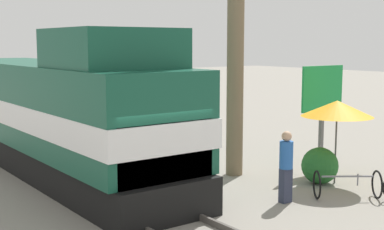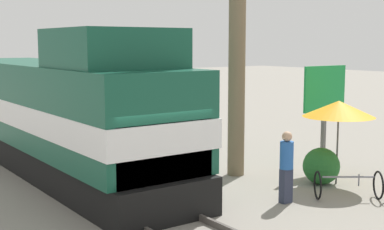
% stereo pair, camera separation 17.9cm
% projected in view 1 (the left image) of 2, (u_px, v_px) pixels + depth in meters
% --- Properties ---
extents(ground_plane, '(120.00, 120.00, 0.00)m').
position_uv_depth(ground_plane, '(142.00, 211.00, 12.82)').
color(ground_plane, gray).
extents(rail_near, '(0.08, 31.09, 0.15)m').
position_uv_depth(rail_near, '(115.00, 214.00, 12.39)').
color(rail_near, '#4C4742').
rests_on(rail_near, ground_plane).
extents(rail_far, '(0.08, 31.09, 0.15)m').
position_uv_depth(rail_far, '(167.00, 203.00, 13.23)').
color(rail_far, '#4C4742').
rests_on(rail_far, ground_plane).
extents(locomotive, '(2.98, 13.71, 4.36)m').
position_uv_depth(locomotive, '(57.00, 113.00, 16.61)').
color(locomotive, black).
rests_on(locomotive, ground_plane).
extents(vendor_umbrella, '(2.03, 2.03, 2.39)m').
position_uv_depth(vendor_umbrella, '(337.00, 109.00, 15.12)').
color(vendor_umbrella, '#4C4C4C').
rests_on(vendor_umbrella, ground_plane).
extents(billboard_sign, '(1.86, 0.12, 3.29)m').
position_uv_depth(billboard_sign, '(322.00, 94.00, 17.15)').
color(billboard_sign, '#595959').
rests_on(billboard_sign, ground_plane).
extents(shrub_cluster, '(1.05, 1.05, 1.05)m').
position_uv_depth(shrub_cluster, '(320.00, 166.00, 15.27)').
color(shrub_cluster, '#236028').
rests_on(shrub_cluster, ground_plane).
extents(person_bystander, '(0.34, 0.34, 1.83)m').
position_uv_depth(person_bystander, '(286.00, 164.00, 13.40)').
color(person_bystander, '#2D3347').
rests_on(person_bystander, ground_plane).
extents(bicycle, '(1.75, 1.54, 0.74)m').
position_uv_depth(bicycle, '(347.00, 184.00, 13.81)').
color(bicycle, black).
rests_on(bicycle, ground_plane).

